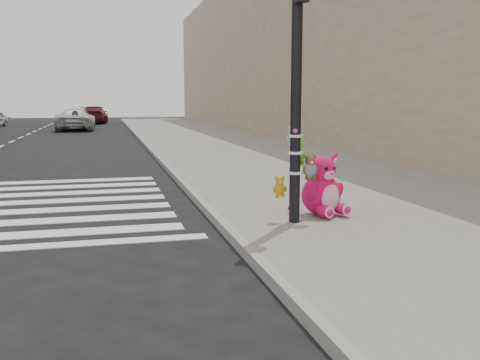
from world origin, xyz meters
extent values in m
plane|color=black|center=(0.00, 0.00, 0.00)|extent=(120.00, 120.00, 0.00)
cube|color=slate|center=(5.00, 10.00, 0.07)|extent=(7.00, 80.00, 0.14)
cube|color=gray|center=(1.55, 10.00, 0.07)|extent=(0.12, 80.00, 0.15)
cube|color=#BBA58F|center=(10.50, 20.00, 5.00)|extent=(5.00, 60.00, 10.00)
cylinder|color=black|center=(2.60, 1.80, 2.14)|extent=(0.16, 0.16, 4.00)
cylinder|color=white|center=(2.60, 1.80, 0.89)|extent=(0.22, 0.22, 0.04)
cylinder|color=white|center=(2.60, 1.80, 1.19)|extent=(0.22, 0.22, 0.04)
cylinder|color=white|center=(2.60, 1.80, 1.44)|extent=(0.22, 0.22, 0.04)
ellipsoid|color=#E3135C|center=(3.12, 1.87, 0.23)|extent=(0.31, 0.39, 0.18)
ellipsoid|color=#E3135C|center=(3.46, 1.99, 0.23)|extent=(0.31, 0.39, 0.18)
ellipsoid|color=#E3135C|center=(3.20, 2.20, 0.46)|extent=(0.79, 0.73, 0.65)
ellipsoid|color=#F9BFD1|center=(3.27, 1.99, 0.44)|extent=(0.38, 0.24, 0.42)
sphere|color=#E3135C|center=(3.20, 2.20, 0.87)|extent=(0.56, 0.56, 0.44)
ellipsoid|color=#E3135C|center=(3.00, 2.15, 0.93)|extent=(0.32, 0.19, 0.44)
ellipsoid|color=#E3135C|center=(3.38, 2.28, 0.93)|extent=(0.32, 0.19, 0.44)
imported|color=silver|center=(-1.96, 31.52, 0.71)|extent=(2.43, 5.14, 1.42)
imported|color=#51171F|center=(-0.94, 42.39, 0.74)|extent=(2.38, 5.23, 1.48)
camera|label=1|loc=(-0.13, -5.66, 1.95)|focal=40.00mm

